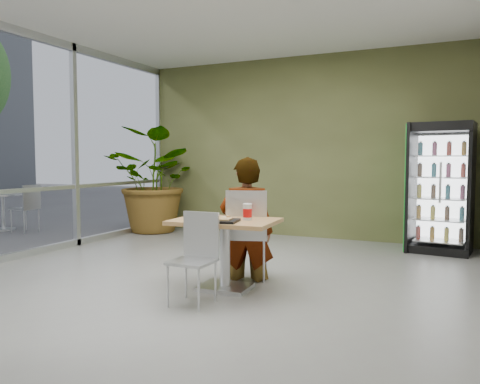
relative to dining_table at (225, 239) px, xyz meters
The scene contains 13 objects.
ground 0.64m from the dining_table, 156.87° to the left, with size 7.00×7.00×0.00m, color gray.
room_envelope 1.12m from the dining_table, 156.87° to the left, with size 6.00×7.00×3.20m, color beige, non-canonical shape.
storefront_frame 3.48m from the dining_table, behind, with size 0.10×7.00×3.20m, color #B7BABC, non-canonical shape.
dining_table is the anchor object (origin of this frame).
chair_far 0.44m from the dining_table, 81.31° to the left, with size 0.58×0.58×1.04m.
chair_near 0.52m from the dining_table, 95.64° to the right, with size 0.39×0.39×0.87m.
seated_woman 0.49m from the dining_table, 86.14° to the left, with size 0.63×0.41×1.71m, color black.
pizza_plate 0.24m from the dining_table, behind, with size 0.35×0.31×0.03m.
soda_cup 0.38m from the dining_table, 12.65° to the left, with size 0.10×0.10×0.17m.
napkin_stack 0.34m from the dining_table, 144.79° to the right, with size 0.14×0.14×0.02m, color silver.
cafeteria_tray 0.31m from the dining_table, 86.63° to the right, with size 0.42×0.31×0.02m, color black.
beverage_fridge 3.75m from the dining_table, 57.26° to the left, with size 0.95×0.77×1.92m.
potted_plant 4.23m from the dining_table, 134.26° to the left, with size 1.77×1.53×1.97m, color #29672A.
Camera 1 is at (2.50, -4.53, 1.38)m, focal length 35.00 mm.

